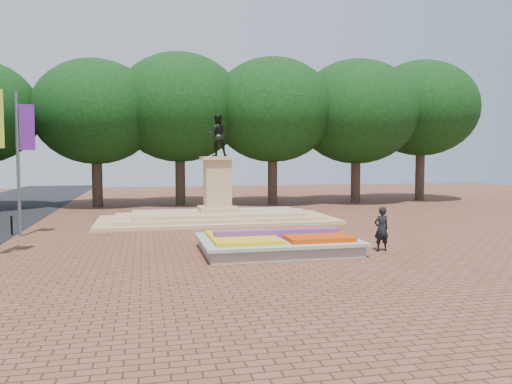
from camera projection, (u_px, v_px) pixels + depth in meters
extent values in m
plane|color=brown|center=(244.00, 244.00, 22.14)|extent=(90.00, 90.00, 0.00)
cube|color=gray|center=(277.00, 246.00, 20.40)|extent=(6.00, 4.00, 0.45)
cube|color=#A1AD9D|center=(277.00, 239.00, 20.38)|extent=(6.30, 4.30, 0.12)
cube|color=#D7440B|center=(311.00, 235.00, 20.69)|extent=(2.60, 3.40, 0.22)
cube|color=yellow|center=(243.00, 238.00, 20.06)|extent=(2.60, 3.40, 0.18)
cube|color=#693490|center=(277.00, 234.00, 20.37)|extent=(5.20, 0.55, 0.38)
cube|color=tan|center=(218.00, 220.00, 29.92)|extent=(14.00, 6.00, 0.20)
cube|color=tan|center=(218.00, 217.00, 29.91)|extent=(12.00, 5.00, 0.20)
cube|color=tan|center=(218.00, 213.00, 29.89)|extent=(10.00, 4.00, 0.20)
cube|color=tan|center=(218.00, 209.00, 29.88)|extent=(2.20, 2.20, 0.30)
cube|color=tan|center=(217.00, 183.00, 29.77)|extent=(1.50, 1.50, 2.80)
cube|color=tan|center=(217.00, 158.00, 29.66)|extent=(1.90, 1.90, 0.20)
imported|color=black|center=(217.00, 135.00, 29.57)|extent=(1.22, 0.95, 2.50)
cylinder|color=#35291D|center=(94.00, 182.00, 37.76)|extent=(0.80, 0.80, 4.00)
ellipsoid|color=black|center=(92.00, 119.00, 37.43)|extent=(8.80, 8.80, 7.48)
cylinder|color=#35291D|center=(186.00, 181.00, 39.30)|extent=(0.80, 0.80, 4.00)
ellipsoid|color=black|center=(186.00, 121.00, 38.97)|extent=(8.80, 8.80, 7.48)
cylinder|color=#35291D|center=(272.00, 180.00, 40.84)|extent=(0.80, 0.80, 4.00)
ellipsoid|color=black|center=(272.00, 122.00, 40.51)|extent=(8.80, 8.80, 7.48)
cylinder|color=#35291D|center=(352.00, 179.00, 42.38)|extent=(0.80, 0.80, 4.00)
ellipsoid|color=black|center=(353.00, 124.00, 42.05)|extent=(8.80, 8.80, 7.48)
cylinder|color=#35291D|center=(426.00, 178.00, 43.92)|extent=(0.80, 0.80, 4.00)
ellipsoid|color=black|center=(427.00, 125.00, 43.59)|extent=(8.80, 8.80, 7.48)
cylinder|color=slate|center=(18.00, 165.00, 24.03)|extent=(0.16, 0.16, 7.00)
cube|color=#611F83|center=(27.00, 127.00, 24.01)|extent=(0.70, 0.04, 2.20)
cylinder|color=black|center=(12.00, 226.00, 24.62)|extent=(0.10, 0.10, 0.90)
sphere|color=black|center=(11.00, 217.00, 24.59)|extent=(0.12, 0.12, 0.12)
imported|color=black|center=(381.00, 229.00, 20.46)|extent=(0.70, 0.50, 1.83)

